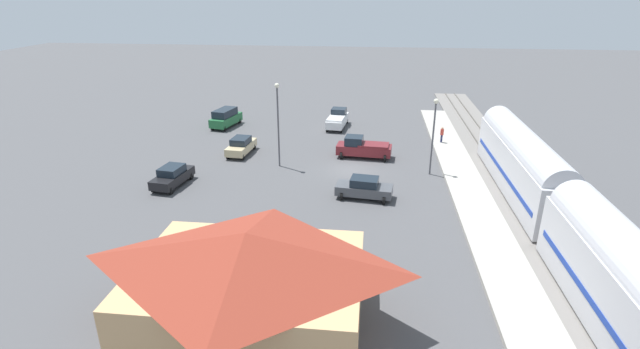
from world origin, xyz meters
name	(u,v)px	position (x,y,z in m)	size (l,w,h in m)	color
ground_plane	(351,170)	(0.00, 0.00, 0.00)	(200.00, 200.00, 0.00)	#4C4C4F
railway_track	(505,175)	(-14.00, 0.00, 0.09)	(4.80, 70.00, 0.30)	slate
platform	(460,172)	(-10.00, 0.00, 0.15)	(3.20, 46.00, 0.30)	#A8A399
passenger_train	(565,211)	(-14.00, 13.07, 2.86)	(2.93, 37.09, 4.98)	silver
station_building	(248,277)	(4.00, 22.00, 2.63)	(11.86, 9.06, 5.06)	tan
pedestrian_on_platform	(442,134)	(-9.32, -8.55, 1.28)	(0.36, 0.36, 1.71)	#23284C
sedan_tan	(241,146)	(11.42, -3.22, 0.88)	(2.25, 4.65, 1.74)	#C6B284
pickup_white	(338,119)	(2.40, -14.25, 1.03)	(2.48, 5.57, 2.14)	white
sedan_charcoal	(364,188)	(-1.36, 6.27, 0.88)	(4.69, 2.69, 1.74)	#47494F
pickup_maroon	(363,148)	(-0.98, -3.52, 1.03)	(5.55, 2.86, 2.14)	maroon
sedan_black	(172,176)	(15.05, 5.53, 0.88)	(2.43, 4.71, 1.74)	black
suv_green	(226,118)	(16.02, -12.93, 1.15)	(2.95, 5.20, 2.22)	#236638
light_pole_near_platform	(434,127)	(-7.20, 0.36, 4.46)	(0.44, 0.44, 6.99)	#515156
light_pole_lot_center	(278,115)	(6.85, -0.18, 4.98)	(0.44, 0.44, 7.93)	#515156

